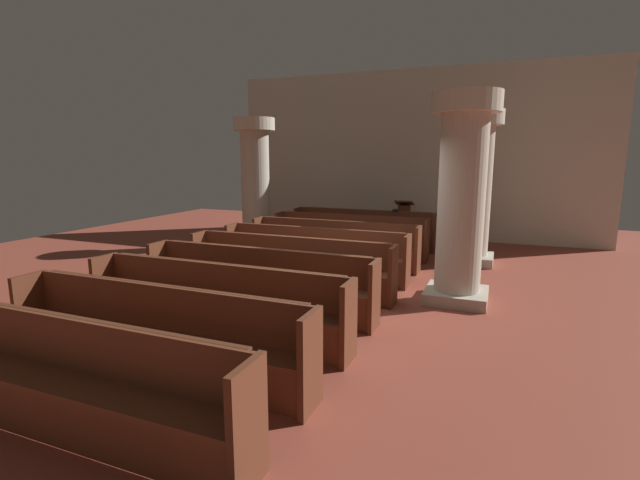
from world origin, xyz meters
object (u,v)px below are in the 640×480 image
pew_row_5 (257,279)px  pew_row_6 (214,300)px  pillar_far_side (255,180)px  pillar_aisle_rear (462,196)px  pew_row_1 (349,234)px  pew_row_2 (333,242)px  pew_row_0 (363,227)px  hymn_book (396,210)px  lectern (404,224)px  pew_row_8 (62,375)px  pew_row_7 (154,330)px  pillar_aisle_side (474,185)px  pew_row_3 (314,252)px  pew_row_4 (289,264)px

pew_row_5 → pew_row_6: same height
pillar_far_side → pillar_aisle_rear: same height
pew_row_1 → pew_row_2: (0.00, -1.04, 0.00)m
pew_row_0 → hymn_book: hymn_book is taller
pew_row_1 → pew_row_5: size_ratio=1.00×
pew_row_5 → lectern: size_ratio=3.26×
pew_row_8 → pillar_aisle_rear: size_ratio=1.12×
pew_row_7 → pew_row_8: bearing=-90.0°
pew_row_8 → pillar_aisle_rear: bearing=61.2°
pew_row_8 → pew_row_6: bearing=90.0°
pew_row_2 → pillar_aisle_side: bearing=26.8°
pew_row_8 → pillar_aisle_side: 8.07m
pew_row_1 → pew_row_7: size_ratio=1.00×
lectern → pew_row_3: bearing=-99.9°
pew_row_6 → hymn_book: (0.78, 6.43, 0.44)m
pew_row_7 → lectern: (0.76, 8.54, -0.04)m
pew_row_4 → pew_row_6: 2.08m
pew_row_3 → pew_row_5: (0.00, -2.08, 0.00)m
pew_row_2 → pew_row_1: bearing=90.0°
hymn_book → pew_row_0: bearing=-166.6°
pew_row_7 → pew_row_6: bearing=90.0°
pew_row_3 → pillar_far_side: bearing=137.4°
pew_row_2 → pew_row_5: size_ratio=1.00×
pew_row_8 → pillar_aisle_rear: (2.60, 4.74, 1.15)m
pew_row_1 → pew_row_4: bearing=-90.0°
pew_row_4 → pew_row_7: bearing=-90.0°
pew_row_6 → pew_row_1: bearing=90.0°
pew_row_2 → pillar_aisle_rear: 3.22m
pew_row_3 → pillar_aisle_side: (2.60, 2.35, 1.15)m
pew_row_0 → pew_row_6: size_ratio=1.00×
pew_row_1 → hymn_book: 1.52m
pillar_aisle_rear → hymn_book: 4.25m
pew_row_7 → hymn_book: hymn_book is taller
pillar_aisle_side → pillar_far_side: (-5.15, -0.01, 0.00)m
pew_row_4 → pew_row_7: 3.12m
pew_row_1 → pillar_aisle_side: size_ratio=1.12×
pew_row_3 → hymn_book: hymn_book is taller
pew_row_1 → pew_row_7: 6.25m
pew_row_5 → pew_row_0: bearing=90.0°
pew_row_0 → pillar_aisle_side: (2.60, -0.77, 1.15)m
pew_row_1 → pew_row_3: (0.00, -2.08, 0.00)m
pillar_aisle_rear → pillar_aisle_side: bearing=90.0°
pew_row_6 → hymn_book: hymn_book is taller
pew_row_8 → pew_row_5: bearing=90.0°
pew_row_3 → hymn_book: bearing=76.7°
pew_row_2 → hymn_book: bearing=71.0°
pillar_aisle_side → pillar_far_side: size_ratio=1.00×
pew_row_3 → lectern: lectern is taller
pew_row_0 → pillar_aisle_rear: pillar_aisle_rear is taller
pillar_aisle_rear → pew_row_4: bearing=-167.6°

